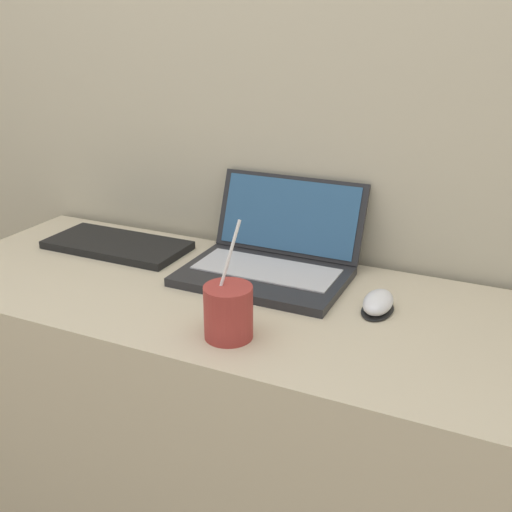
{
  "coord_description": "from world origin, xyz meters",
  "views": [
    {
      "loc": [
        0.58,
        -0.77,
        1.29
      ],
      "look_at": [
        0.06,
        0.34,
        0.8
      ],
      "focal_mm": 42.0,
      "sensor_mm": 36.0,
      "label": 1
    }
  ],
  "objects_px": {
    "laptop": "(272,256)",
    "computer_mouse": "(378,303)",
    "drink_cup": "(228,311)",
    "external_keyboard": "(117,245)"
  },
  "relations": [
    {
      "from": "laptop",
      "to": "external_keyboard",
      "type": "height_order",
      "value": "laptop"
    },
    {
      "from": "drink_cup",
      "to": "computer_mouse",
      "type": "xyz_separation_m",
      "value": [
        0.23,
        0.22,
        -0.04
      ]
    },
    {
      "from": "drink_cup",
      "to": "laptop",
      "type": "bearing_deg",
      "value": 98.79
    },
    {
      "from": "laptop",
      "to": "computer_mouse",
      "type": "xyz_separation_m",
      "value": [
        0.28,
        -0.09,
        -0.02
      ]
    },
    {
      "from": "computer_mouse",
      "to": "external_keyboard",
      "type": "bearing_deg",
      "value": 174.59
    },
    {
      "from": "external_keyboard",
      "to": "computer_mouse",
      "type": "bearing_deg",
      "value": -5.41
    },
    {
      "from": "laptop",
      "to": "computer_mouse",
      "type": "height_order",
      "value": "laptop"
    },
    {
      "from": "laptop",
      "to": "computer_mouse",
      "type": "distance_m",
      "value": 0.29
    },
    {
      "from": "laptop",
      "to": "external_keyboard",
      "type": "xyz_separation_m",
      "value": [
        -0.43,
        -0.02,
        -0.03
      ]
    },
    {
      "from": "computer_mouse",
      "to": "external_keyboard",
      "type": "relative_size",
      "value": 0.3
    }
  ]
}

